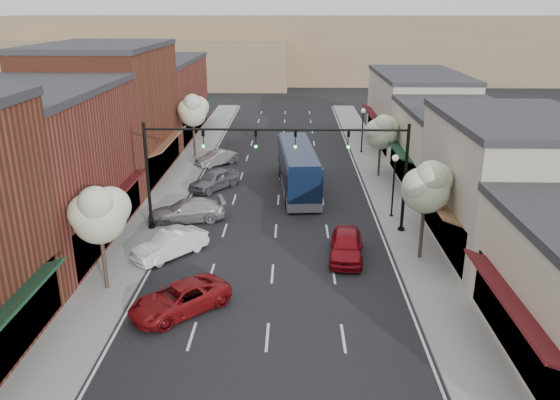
# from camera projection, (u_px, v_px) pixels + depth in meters

# --- Properties ---
(ground) EXTENTS (160.00, 160.00, 0.00)m
(ground) POSITION_uv_depth(u_px,v_px,m) (271.00, 292.00, 27.48)
(ground) COLOR black
(ground) RESTS_ON ground
(sidewalk_left) EXTENTS (2.80, 73.00, 0.15)m
(sidewalk_left) POSITION_uv_depth(u_px,v_px,m) (178.00, 180.00, 45.09)
(sidewalk_left) COLOR gray
(sidewalk_left) RESTS_ON ground
(sidewalk_right) EXTENTS (2.80, 73.00, 0.15)m
(sidewalk_right) POSITION_uv_depth(u_px,v_px,m) (382.00, 182.00, 44.71)
(sidewalk_right) COLOR gray
(sidewalk_right) RESTS_ON ground
(curb_left) EXTENTS (0.25, 73.00, 0.17)m
(curb_left) POSITION_uv_depth(u_px,v_px,m) (195.00, 180.00, 45.05)
(curb_left) COLOR gray
(curb_left) RESTS_ON ground
(curb_right) EXTENTS (0.25, 73.00, 0.17)m
(curb_right) POSITION_uv_depth(u_px,v_px,m) (365.00, 182.00, 44.74)
(curb_right) COLOR gray
(curb_right) RESTS_ON ground
(bldg_left_midnear) EXTENTS (10.14, 14.10, 9.40)m
(bldg_left_midnear) POSITION_uv_depth(u_px,v_px,m) (32.00, 168.00, 31.91)
(bldg_left_midnear) COLOR brown
(bldg_left_midnear) RESTS_ON ground
(bldg_left_midfar) EXTENTS (10.14, 14.10, 10.90)m
(bldg_left_midfar) POSITION_uv_depth(u_px,v_px,m) (107.00, 113.00, 44.86)
(bldg_left_midfar) COLOR brown
(bldg_left_midfar) RESTS_ON ground
(bldg_left_far) EXTENTS (10.14, 18.10, 8.40)m
(bldg_left_far) POSITION_uv_depth(u_px,v_px,m) (155.00, 98.00, 60.36)
(bldg_left_far) COLOR brown
(bldg_left_far) RESTS_ON ground
(bldg_right_midnear) EXTENTS (9.14, 12.10, 7.90)m
(bldg_right_midnear) POSITION_uv_depth(u_px,v_px,m) (511.00, 184.00, 31.53)
(bldg_right_midnear) COLOR #B1AA98
(bldg_right_midnear) RESTS_ON ground
(bldg_right_midfar) EXTENTS (9.14, 12.10, 6.40)m
(bldg_right_midfar) POSITION_uv_depth(u_px,v_px,m) (453.00, 147.00, 43.09)
(bldg_right_midfar) COLOR beige
(bldg_right_midfar) RESTS_ON ground
(bldg_right_far) EXTENTS (9.14, 16.10, 7.40)m
(bldg_right_far) POSITION_uv_depth(u_px,v_px,m) (416.00, 109.00, 56.13)
(bldg_right_far) COLOR #B1AA98
(bldg_right_far) RESTS_ON ground
(hill_far) EXTENTS (120.00, 30.00, 12.00)m
(hill_far) POSITION_uv_depth(u_px,v_px,m) (288.00, 47.00, 110.34)
(hill_far) COLOR #7A6647
(hill_far) RESTS_ON ground
(hill_near) EXTENTS (50.00, 20.00, 8.00)m
(hill_near) POSITION_uv_depth(u_px,v_px,m) (152.00, 63.00, 100.25)
(hill_near) COLOR #7A6647
(hill_near) RESTS_ON ground
(signal_mast_right) EXTENTS (8.22, 0.46, 7.00)m
(signal_mast_right) POSITION_uv_depth(u_px,v_px,m) (367.00, 162.00, 33.36)
(signal_mast_right) COLOR black
(signal_mast_right) RESTS_ON ground
(signal_mast_left) EXTENTS (8.22, 0.46, 7.00)m
(signal_mast_left) POSITION_uv_depth(u_px,v_px,m) (185.00, 161.00, 33.61)
(signal_mast_left) COLOR black
(signal_mast_left) RESTS_ON ground
(tree_right_near) EXTENTS (2.85, 2.65, 5.95)m
(tree_right_near) POSITION_uv_depth(u_px,v_px,m) (427.00, 185.00, 29.53)
(tree_right_near) COLOR #47382B
(tree_right_near) RESTS_ON ground
(tree_right_far) EXTENTS (2.85, 2.65, 5.43)m
(tree_right_far) POSITION_uv_depth(u_px,v_px,m) (382.00, 131.00, 44.77)
(tree_right_far) COLOR #47382B
(tree_right_far) RESTS_ON ground
(tree_left_near) EXTENTS (2.85, 2.65, 5.69)m
(tree_left_near) POSITION_uv_depth(u_px,v_px,m) (99.00, 213.00, 26.21)
(tree_left_near) COLOR #47382B
(tree_left_near) RESTS_ON ground
(tree_left_far) EXTENTS (2.85, 2.65, 6.13)m
(tree_left_far) POSITION_uv_depth(u_px,v_px,m) (193.00, 110.00, 50.59)
(tree_left_far) COLOR #47382B
(tree_left_far) RESTS_ON ground
(lamp_post_near) EXTENTS (0.44, 0.44, 4.44)m
(lamp_post_near) POSITION_uv_depth(u_px,v_px,m) (394.00, 176.00, 36.21)
(lamp_post_near) COLOR black
(lamp_post_near) RESTS_ON ground
(lamp_post_far) EXTENTS (0.44, 0.44, 4.44)m
(lamp_post_far) POSITION_uv_depth(u_px,v_px,m) (363.00, 123.00, 52.71)
(lamp_post_far) COLOR black
(lamp_post_far) RESTS_ON ground
(coach_bus) EXTENTS (3.39, 11.38, 3.43)m
(coach_bus) POSITION_uv_depth(u_px,v_px,m) (298.00, 168.00, 42.30)
(coach_bus) COLOR black
(coach_bus) RESTS_ON ground
(red_hatchback) EXTENTS (2.31, 4.76, 1.57)m
(red_hatchback) POSITION_uv_depth(u_px,v_px,m) (346.00, 245.00, 30.98)
(red_hatchback) COLOR maroon
(red_hatchback) RESTS_ON ground
(parked_car_a) EXTENTS (5.09, 4.97, 1.35)m
(parked_car_a) POSITION_uv_depth(u_px,v_px,m) (180.00, 299.00, 25.50)
(parked_car_a) COLOR maroon
(parked_car_a) RESTS_ON ground
(parked_car_b) EXTENTS (4.17, 4.47, 1.50)m
(parked_car_b) POSITION_uv_depth(u_px,v_px,m) (170.00, 244.00, 31.22)
(parked_car_b) COLOR white
(parked_car_b) RESTS_ON ground
(parked_car_c) EXTENTS (5.44, 3.30, 1.48)m
(parked_car_c) POSITION_uv_depth(u_px,v_px,m) (187.00, 211.00, 36.43)
(parked_car_c) COLOR #A6A6AB
(parked_car_c) RESTS_ON ground
(parked_car_d) EXTENTS (4.17, 4.77, 1.55)m
(parked_car_d) POSITION_uv_depth(u_px,v_px,m) (215.00, 179.00, 42.92)
(parked_car_d) COLOR slate
(parked_car_d) RESTS_ON ground
(parked_car_e) EXTENTS (3.91, 3.63, 1.31)m
(parked_car_e) POSITION_uv_depth(u_px,v_px,m) (216.00, 158.00, 49.50)
(parked_car_e) COLOR #9E9EA3
(parked_car_e) RESTS_ON ground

